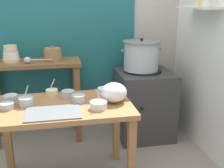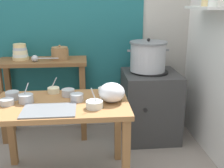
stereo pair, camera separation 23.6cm
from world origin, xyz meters
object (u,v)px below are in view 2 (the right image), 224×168
(stove_block, at_px, (150,105))
(back_shelf_table, at_px, (44,79))
(steamer_pot, at_px, (148,56))
(prep_bowl_4, at_px, (77,97))
(serving_tray, at_px, (49,110))
(prep_bowl_5, at_px, (94,104))
(prep_bowl_2, at_px, (68,92))
(prep_bowl_1, at_px, (26,98))
(ladle, at_px, (36,58))
(prep_bowl_3, at_px, (7,102))
(prep_bowl_6, at_px, (54,90))
(prep_bowl_7, at_px, (12,95))
(prep_table, at_px, (61,115))
(prep_bowl_0, at_px, (106,90))
(plastic_bag, at_px, (112,92))
(bowl_stack_enamel, at_px, (20,53))
(clay_pot, at_px, (60,53))

(stove_block, bearing_deg, back_shelf_table, 173.72)
(steamer_pot, bearing_deg, prep_bowl_4, -135.86)
(stove_block, distance_m, serving_tray, 1.38)
(prep_bowl_4, height_order, prep_bowl_5, prep_bowl_5)
(prep_bowl_2, bearing_deg, prep_bowl_1, -159.12)
(steamer_pot, bearing_deg, ladle, 179.12)
(stove_block, relative_size, steamer_pot, 1.73)
(prep_bowl_3, distance_m, prep_bowl_6, 0.43)
(ladle, height_order, serving_tray, ladle)
(back_shelf_table, bearing_deg, prep_bowl_7, -100.87)
(prep_table, height_order, prep_bowl_2, prep_bowl_2)
(stove_block, distance_m, prep_bowl_6, 1.17)
(serving_tray, bearing_deg, prep_table, 67.13)
(prep_bowl_4, bearing_deg, prep_bowl_0, 36.35)
(steamer_pot, xyz_separation_m, prep_bowl_4, (-0.75, -0.72, -0.19))
(plastic_bag, xyz_separation_m, prep_bowl_4, (-0.28, 0.04, -0.05))
(prep_table, height_order, bowl_stack_enamel, bowl_stack_enamel)
(prep_bowl_5, relative_size, prep_bowl_6, 1.21)
(clay_pot, xyz_separation_m, prep_bowl_0, (0.45, -0.65, -0.22))
(prep_table, xyz_separation_m, prep_bowl_7, (-0.41, 0.12, 0.15))
(bowl_stack_enamel, distance_m, prep_bowl_5, 1.30)
(ladle, relative_size, serving_tray, 0.70)
(ladle, distance_m, prep_bowl_1, 0.76)
(back_shelf_table, bearing_deg, prep_bowl_5, -61.81)
(plastic_bag, bearing_deg, clay_pot, 118.93)
(serving_tray, relative_size, prep_bowl_4, 3.65)
(prep_bowl_7, bearing_deg, ladle, 81.63)
(prep_bowl_1, bearing_deg, prep_bowl_5, -17.45)
(prep_table, relative_size, prep_bowl_3, 10.21)
(back_shelf_table, distance_m, plastic_bag, 1.11)
(bowl_stack_enamel, bearing_deg, prep_bowl_4, -54.13)
(prep_table, relative_size, prep_bowl_6, 7.99)
(prep_bowl_3, bearing_deg, prep_bowl_2, 19.89)
(prep_bowl_3, height_order, prep_bowl_4, prep_bowl_4)
(prep_bowl_2, bearing_deg, bowl_stack_enamel, 126.85)
(serving_tray, height_order, prep_bowl_6, prep_bowl_6)
(prep_table, height_order, prep_bowl_7, prep_bowl_7)
(plastic_bag, distance_m, prep_bowl_2, 0.41)
(plastic_bag, height_order, prep_bowl_7, plastic_bag)
(prep_bowl_6, bearing_deg, prep_bowl_4, -47.24)
(back_shelf_table, distance_m, prep_bowl_7, 0.76)
(prep_bowl_0, relative_size, prep_bowl_5, 0.82)
(prep_bowl_1, bearing_deg, plastic_bag, -4.09)
(serving_tray, xyz_separation_m, prep_bowl_5, (0.34, 0.03, 0.03))
(back_shelf_table, xyz_separation_m, prep_bowl_1, (-0.01, -0.83, 0.08))
(steamer_pot, bearing_deg, prep_bowl_0, -132.55)
(prep_table, relative_size, prep_bowl_0, 8.09)
(prep_bowl_4, relative_size, prep_bowl_7, 0.98)
(prep_bowl_0, xyz_separation_m, prep_bowl_4, (-0.25, -0.18, 0.01))
(prep_bowl_1, height_order, prep_bowl_6, prep_bowl_1)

